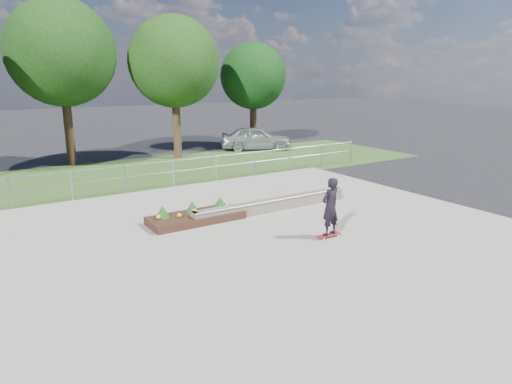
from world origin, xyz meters
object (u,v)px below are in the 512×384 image
grind_ledge (273,205)px  skateboarder (330,207)px  planter_bed (195,216)px  parked_car (256,138)px

grind_ledge → skateboarder: 3.16m
planter_bed → parked_car: 14.69m
grind_ledge → parked_car: size_ratio=1.38×
planter_bed → skateboarder: size_ratio=1.72×
skateboarder → parked_car: (6.94, 14.62, -0.23)m
grind_ledge → skateboarder: size_ratio=3.43×
planter_bed → grind_ledge: bearing=-7.6°
grind_ledge → planter_bed: (-2.74, 0.36, -0.02)m
grind_ledge → planter_bed: size_ratio=2.00×
skateboarder → parked_car: skateboarder is taller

